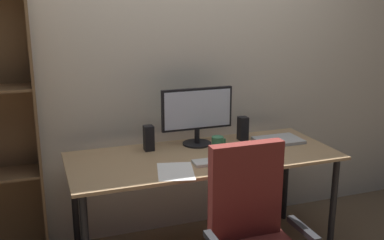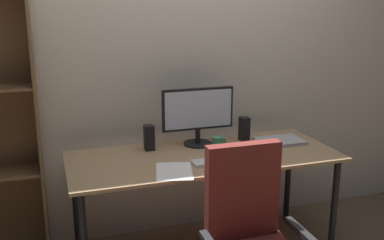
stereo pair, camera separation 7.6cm
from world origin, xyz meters
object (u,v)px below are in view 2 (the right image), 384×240
at_px(desk, 204,166).
at_px(keyboard, 216,162).
at_px(mouse, 245,156).
at_px(coffee_mug, 218,145).
at_px(speaker_left, 149,138).
at_px(monitor, 198,113).
at_px(laptop, 280,141).
at_px(speaker_right, 244,129).

bearing_deg(desk, keyboard, -84.40).
distance_m(desk, mouse, 0.29).
relative_size(desk, keyboard, 6.04).
height_order(coffee_mug, speaker_left, speaker_left).
bearing_deg(mouse, keyboard, 169.96).
relative_size(monitor, speaker_left, 2.98).
xyz_separation_m(desk, keyboard, (0.02, -0.17, 0.09)).
xyz_separation_m(desk, coffee_mug, (0.10, 0.02, 0.13)).
distance_m(laptop, speaker_left, 0.93).
relative_size(monitor, laptop, 1.58).
xyz_separation_m(coffee_mug, laptop, (0.50, 0.07, -0.04)).
bearing_deg(speaker_right, keyboard, -134.00).
height_order(coffee_mug, laptop, coffee_mug).
distance_m(monitor, speaker_left, 0.38).
bearing_deg(monitor, keyboard, -92.46).
xyz_separation_m(monitor, speaker_right, (0.35, -0.01, -0.14)).
bearing_deg(laptop, coffee_mug, -172.54).
height_order(mouse, speaker_left, speaker_left).
bearing_deg(monitor, coffee_mug, -71.19).
distance_m(desk, keyboard, 0.19).
xyz_separation_m(mouse, coffee_mug, (-0.12, 0.17, 0.04)).
distance_m(desk, speaker_left, 0.41).
xyz_separation_m(desk, mouse, (0.22, -0.15, 0.09)).
xyz_separation_m(monitor, keyboard, (-0.02, -0.39, -0.22)).
relative_size(mouse, laptop, 0.30).
xyz_separation_m(desk, laptop, (0.60, 0.08, 0.09)).
relative_size(monitor, keyboard, 1.74).
distance_m(speaker_left, speaker_right, 0.70).
xyz_separation_m(keyboard, mouse, (0.21, 0.01, 0.01)).
bearing_deg(keyboard, mouse, 5.23).
bearing_deg(coffee_mug, speaker_right, 35.07).
bearing_deg(coffee_mug, keyboard, -115.29).
bearing_deg(speaker_right, speaker_left, 180.00).
height_order(monitor, laptop, monitor).
height_order(desk, coffee_mug, coffee_mug).
bearing_deg(mouse, desk, 131.86).
bearing_deg(keyboard, coffee_mug, 66.82).
height_order(desk, mouse, mouse).
distance_m(laptop, speaker_right, 0.27).
xyz_separation_m(monitor, laptop, (0.57, -0.14, -0.22)).
xyz_separation_m(laptop, speaker_right, (-0.22, 0.13, 0.07)).
bearing_deg(monitor, speaker_left, -178.69).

